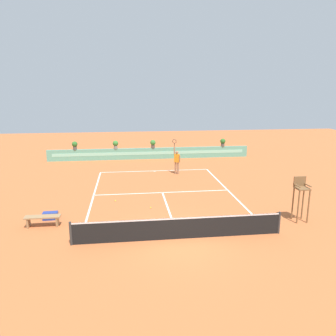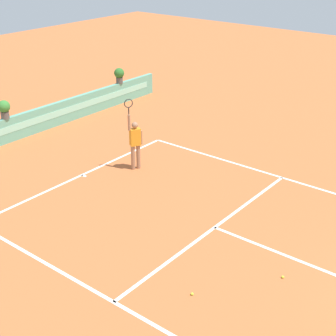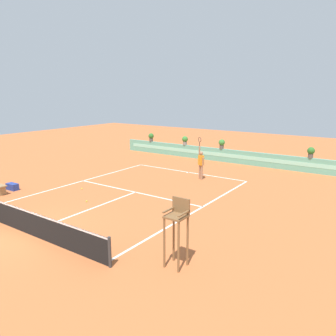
# 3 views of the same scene
# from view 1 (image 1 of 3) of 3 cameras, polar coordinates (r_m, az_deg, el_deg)

# --- Properties ---
(ground_plane) EXTENTS (60.00, 60.00, 0.00)m
(ground_plane) POSITION_cam_1_polar(r_m,az_deg,el_deg) (19.69, -0.86, -4.65)
(ground_plane) COLOR #BC6033
(court_lines) EXTENTS (8.32, 11.94, 0.01)m
(court_lines) POSITION_cam_1_polar(r_m,az_deg,el_deg) (20.37, -1.08, -4.01)
(court_lines) COLOR white
(court_lines) RESTS_ON ground
(net) EXTENTS (8.92, 0.10, 1.00)m
(net) POSITION_cam_1_polar(r_m,az_deg,el_deg) (13.95, 1.91, -10.31)
(net) COLOR #333333
(net) RESTS_ON ground
(back_wall_barrier) EXTENTS (18.00, 0.21, 1.00)m
(back_wall_barrier) POSITION_cam_1_polar(r_m,az_deg,el_deg) (29.60, -3.09, 2.54)
(back_wall_barrier) COLOR #60A88E
(back_wall_barrier) RESTS_ON ground
(umpire_chair) EXTENTS (0.60, 0.60, 2.14)m
(umpire_chair) POSITION_cam_1_polar(r_m,az_deg,el_deg) (16.75, 22.07, -4.16)
(umpire_chair) COLOR brown
(umpire_chair) RESTS_ON ground
(bench_courtside) EXTENTS (1.60, 0.44, 0.51)m
(bench_courtside) POSITION_cam_1_polar(r_m,az_deg,el_deg) (16.23, -20.93, -8.24)
(bench_courtside) COLOR #99754C
(bench_courtside) RESTS_ON ground
(gear_bag) EXTENTS (0.71, 0.38, 0.36)m
(gear_bag) POSITION_cam_1_polar(r_m,az_deg,el_deg) (17.04, -19.73, -7.80)
(gear_bag) COLOR navy
(gear_bag) RESTS_ON ground
(tennis_player) EXTENTS (0.56, 0.36, 2.58)m
(tennis_player) POSITION_cam_1_polar(r_m,az_deg,el_deg) (24.20, 1.53, 1.39)
(tennis_player) COLOR #9E7051
(tennis_player) RESTS_ON ground
(tennis_ball_near_baseline) EXTENTS (0.07, 0.07, 0.07)m
(tennis_ball_near_baseline) POSITION_cam_1_polar(r_m,az_deg,el_deg) (17.54, -3.04, -6.88)
(tennis_ball_near_baseline) COLOR #CCE033
(tennis_ball_near_baseline) RESTS_ON ground
(tennis_ball_mid_court) EXTENTS (0.07, 0.07, 0.07)m
(tennis_ball_mid_court) POSITION_cam_1_polar(r_m,az_deg,el_deg) (18.79, -9.12, -5.63)
(tennis_ball_mid_court) COLOR #CCE033
(tennis_ball_mid_court) RESTS_ON ground
(potted_plant_centre) EXTENTS (0.48, 0.48, 0.72)m
(potted_plant_centre) POSITION_cam_1_polar(r_m,az_deg,el_deg) (29.46, -2.63, 4.30)
(potted_plant_centre) COLOR #514C47
(potted_plant_centre) RESTS_ON back_wall_barrier
(potted_plant_far_left) EXTENTS (0.48, 0.48, 0.72)m
(potted_plant_far_left) POSITION_cam_1_polar(r_m,az_deg,el_deg) (29.71, -15.89, 3.87)
(potted_plant_far_left) COLOR #514C47
(potted_plant_far_left) RESTS_ON back_wall_barrier
(potted_plant_far_right) EXTENTS (0.48, 0.48, 0.72)m
(potted_plant_far_right) POSITION_cam_1_polar(r_m,az_deg,el_deg) (30.64, 9.50, 4.49)
(potted_plant_far_right) COLOR #514C47
(potted_plant_far_right) RESTS_ON back_wall_barrier
(potted_plant_left) EXTENTS (0.48, 0.48, 0.72)m
(potted_plant_left) POSITION_cam_1_polar(r_m,az_deg,el_deg) (29.39, -9.10, 4.12)
(potted_plant_left) COLOR gray
(potted_plant_left) RESTS_ON back_wall_barrier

